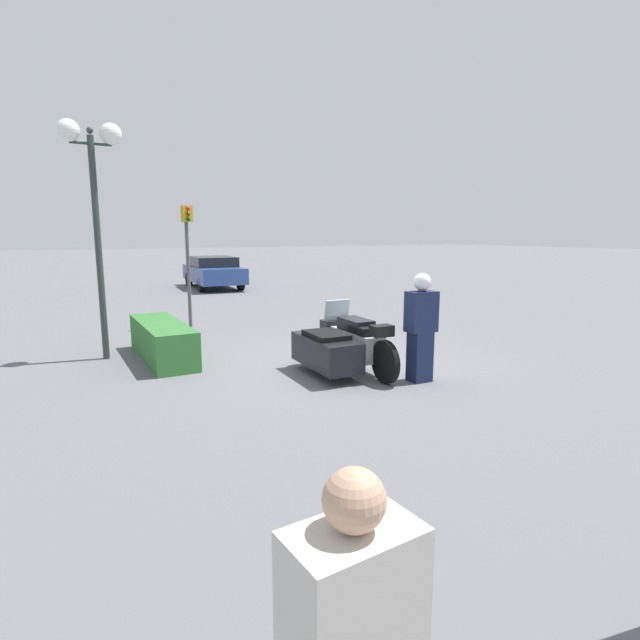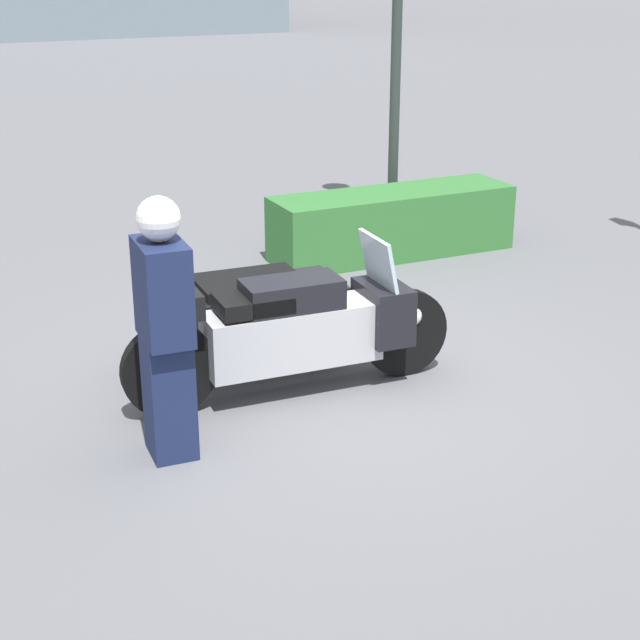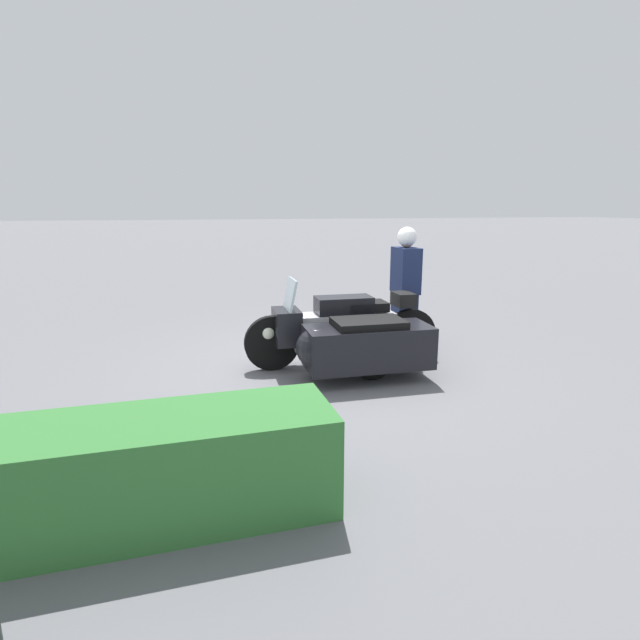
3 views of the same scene
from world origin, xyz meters
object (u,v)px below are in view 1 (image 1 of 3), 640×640
object	(u,v)px
traffic_light_near	(188,247)
parked_car_background	(213,271)
hedge_bush_curbside	(162,341)
police_motorcycle	(337,345)
officer_rider	(421,325)
twin_lamp_post	(93,171)

from	to	relation	value
traffic_light_near	parked_car_background	world-z (taller)	traffic_light_near
traffic_light_near	hedge_bush_curbside	bearing A→B (deg)	-34.73
police_motorcycle	officer_rider	xyz separation A→B (m)	(-1.17, -0.88, 0.46)
officer_rider	hedge_bush_curbside	distance (m)	4.95
officer_rider	traffic_light_near	size ratio (longest dim) A/B	0.58
police_motorcycle	hedge_bush_curbside	bearing A→B (deg)	48.68
traffic_light_near	parked_car_background	xyz separation A→B (m)	(9.01, -3.39, -1.31)
hedge_bush_curbside	parked_car_background	bearing A→B (deg)	-21.43
twin_lamp_post	parked_car_background	xyz separation A→B (m)	(11.54, -5.71, -2.77)
hedge_bush_curbside	parked_car_background	distance (m)	12.98
police_motorcycle	traffic_light_near	size ratio (longest dim) A/B	0.84
officer_rider	parked_car_background	bearing A→B (deg)	-1.84
police_motorcycle	traffic_light_near	distance (m)	5.81
police_motorcycle	hedge_bush_curbside	size ratio (longest dim) A/B	0.96
police_motorcycle	traffic_light_near	xyz separation A→B (m)	(5.48, 1.14, 1.58)
hedge_bush_curbside	parked_car_background	world-z (taller)	parked_car_background
police_motorcycle	officer_rider	bearing A→B (deg)	-140.08
officer_rider	hedge_bush_curbside	world-z (taller)	officer_rider
twin_lamp_post	parked_car_background	world-z (taller)	twin_lamp_post
officer_rider	hedge_bush_curbside	size ratio (longest dim) A/B	0.65
police_motorcycle	officer_rider	distance (m)	1.54
officer_rider	traffic_light_near	world-z (taller)	traffic_light_near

